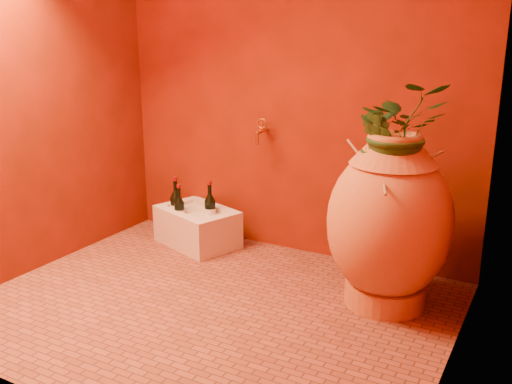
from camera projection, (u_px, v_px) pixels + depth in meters
The scene contains 12 objects.
floor at pixel (210, 306), 3.13m from camera, with size 2.50×2.50×0.00m, color brown.
wall_back at pixel (292, 64), 3.63m from camera, with size 2.50×0.02×2.50m, color #551904.
wall_left at pixel (28, 67), 3.37m from camera, with size 0.02×2.00×2.50m, color #551904.
wall_right at pixel (473, 87), 2.21m from camera, with size 0.02×2.00×2.50m, color #551904.
amphora at pixel (389, 222), 3.04m from camera, with size 0.68×0.68×0.96m.
stone_basin at pixel (197, 228), 4.00m from camera, with size 0.65×0.56×0.26m.
wine_bottle_a at pixel (176, 207), 4.01m from camera, with size 0.08×0.08×0.33m.
wine_bottle_b at pixel (180, 212), 3.95m from camera, with size 0.07×0.07×0.30m.
wine_bottle_c at pixel (210, 210), 3.95m from camera, with size 0.08×0.08×0.33m.
wall_tap at pixel (261, 130), 3.76m from camera, with size 0.07×0.15×0.17m.
plant_main at pixel (399, 130), 2.89m from camera, with size 0.45×0.39×0.50m, color #1B4117.
plant_side at pixel (378, 146), 2.90m from camera, with size 0.20×0.16×0.36m, color #1B4117.
Camera 1 is at (1.59, -2.36, 1.47)m, focal length 40.00 mm.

